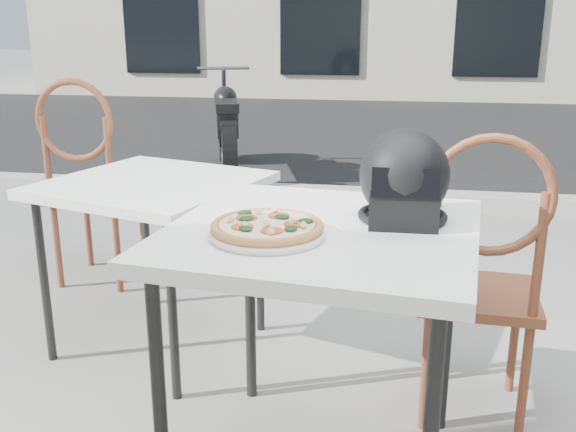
% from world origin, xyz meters
% --- Properties ---
extents(ground, '(80.00, 80.00, 0.00)m').
position_xyz_m(ground, '(0.00, 0.00, 0.00)').
color(ground, gray).
rests_on(ground, ground).
extents(street_asphalt, '(30.00, 8.00, 0.00)m').
position_xyz_m(street_asphalt, '(0.00, 7.00, 0.00)').
color(street_asphalt, black).
rests_on(street_asphalt, ground).
extents(curb, '(30.00, 0.25, 0.12)m').
position_xyz_m(curb, '(0.00, 3.00, 0.06)').
color(curb, '#A3A099').
rests_on(curb, ground).
extents(cafe_table_main, '(0.99, 0.99, 0.84)m').
position_xyz_m(cafe_table_main, '(-0.29, -0.38, 0.77)').
color(cafe_table_main, white).
rests_on(cafe_table_main, ground).
extents(plate, '(0.40, 0.40, 0.02)m').
position_xyz_m(plate, '(-0.43, -0.51, 0.85)').
color(plate, silver).
rests_on(plate, cafe_table_main).
extents(pizza, '(0.36, 0.36, 0.04)m').
position_xyz_m(pizza, '(-0.43, -0.51, 0.87)').
color(pizza, '#C18846').
rests_on(pizza, plate).
extents(helmet, '(0.28, 0.29, 0.28)m').
position_xyz_m(helmet, '(-0.06, -0.28, 0.96)').
color(helmet, black).
rests_on(helmet, cafe_table_main).
extents(cafe_chair_main, '(0.44, 0.44, 1.09)m').
position_xyz_m(cafe_chair_main, '(0.22, -0.00, 0.60)').
color(cafe_chair_main, brown).
rests_on(cafe_chair_main, ground).
extents(cafe_table_side, '(1.02, 1.02, 0.77)m').
position_xyz_m(cafe_table_side, '(-1.11, 0.38, 0.70)').
color(cafe_table_side, white).
rests_on(cafe_table_side, ground).
extents(cafe_chair_side, '(0.45, 0.45, 1.16)m').
position_xyz_m(cafe_chair_side, '(-1.73, 1.02, 0.64)').
color(cafe_chair_side, brown).
rests_on(cafe_chair_side, ground).
extents(motorcycle, '(0.77, 2.01, 1.03)m').
position_xyz_m(motorcycle, '(-1.73, 3.86, 0.45)').
color(motorcycle, black).
rests_on(motorcycle, street_asphalt).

